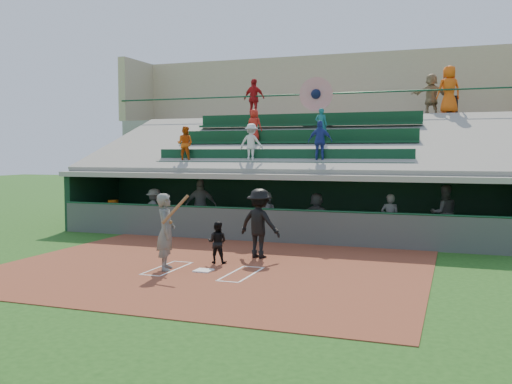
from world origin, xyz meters
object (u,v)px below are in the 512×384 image
(white_table, at_px, (111,219))
(trash_bin, at_px, (451,106))
(home_plate, at_px, (204,270))
(catcher, at_px, (217,242))
(batter_at_plate, at_px, (166,232))
(water_cooler, at_px, (113,205))

(white_table, height_order, trash_bin, trash_bin)
(home_plate, distance_m, catcher, 1.23)
(home_plate, xyz_separation_m, batter_at_plate, (-0.97, -0.17, 0.97))
(catcher, xyz_separation_m, trash_bin, (5.79, 11.72, 4.42))
(home_plate, height_order, catcher, catcher)
(home_plate, relative_size, batter_at_plate, 0.22)
(home_plate, xyz_separation_m, catcher, (-0.10, 1.09, 0.55))
(home_plate, bearing_deg, water_cooler, 137.77)
(home_plate, bearing_deg, trash_bin, 66.04)
(catcher, bearing_deg, trash_bin, -122.46)
(home_plate, bearing_deg, catcher, 95.03)
(home_plate, distance_m, water_cooler, 9.02)
(home_plate, distance_m, batter_at_plate, 1.38)
(white_table, distance_m, water_cooler, 0.57)
(batter_at_plate, distance_m, water_cooler, 8.41)
(home_plate, xyz_separation_m, white_table, (-6.71, 5.96, 0.37))
(batter_at_plate, bearing_deg, home_plate, 9.78)
(batter_at_plate, xyz_separation_m, water_cooler, (-5.68, 6.20, -0.04))
(catcher, bearing_deg, water_cooler, -43.18)
(catcher, height_order, trash_bin, trash_bin)
(water_cooler, bearing_deg, batter_at_plate, -47.50)
(trash_bin, bearing_deg, home_plate, -113.96)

